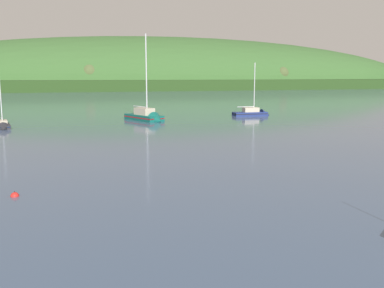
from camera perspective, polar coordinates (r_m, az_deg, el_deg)
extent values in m
cube|color=#27431B|center=(240.51, -10.86, 7.81)|extent=(472.03, 75.83, 5.36)
ellipsoid|color=#38602D|center=(271.19, -3.58, 7.53)|extent=(378.03, 94.77, 62.38)
sphere|color=#4C5B33|center=(227.60, -13.56, 9.18)|extent=(9.68, 9.68, 9.68)
sphere|color=#4C5B33|center=(257.44, 11.87, 9.14)|extent=(8.80, 8.80, 8.80)
cube|color=navy|center=(83.77, 7.75, 3.86)|extent=(6.60, 2.39, 1.20)
cone|color=navy|center=(85.12, 9.79, 3.89)|extent=(1.66, 2.28, 2.27)
cube|color=black|center=(83.75, 7.75, 4.04)|extent=(6.60, 2.41, 0.15)
cube|color=#BCB299|center=(83.75, 7.87, 4.57)|extent=(2.97, 1.62, 0.88)
cylinder|color=silver|center=(83.78, 8.35, 7.49)|extent=(0.17, 0.17, 9.43)
cylinder|color=silver|center=(83.29, 7.20, 4.96)|extent=(3.46, 0.14, 0.13)
cube|color=#232328|center=(69.91, -24.02, 2.06)|extent=(2.99, 5.57, 1.02)
cone|color=#232328|center=(67.29, -23.88, 1.82)|extent=(2.11, 1.67, 1.88)
cube|color=navy|center=(69.88, -24.03, 2.26)|extent=(3.01, 5.57, 0.12)
cube|color=#BCB299|center=(69.70, -24.05, 2.70)|extent=(1.79, 2.60, 0.58)
cylinder|color=silver|center=(68.92, -24.20, 5.37)|extent=(0.14, 0.14, 7.15)
cylinder|color=silver|center=(70.51, -24.12, 3.12)|extent=(0.67, 2.74, 0.11)
cube|color=#0F564C|center=(75.25, -6.46, 3.36)|extent=(6.09, 8.73, 1.48)
cone|color=#0F564C|center=(71.87, -4.66, 3.11)|extent=(3.47, 3.05, 2.88)
cube|color=maroon|center=(75.22, -6.47, 3.59)|extent=(6.12, 8.74, 0.19)
cube|color=#BCB299|center=(74.96, -6.40, 4.36)|extent=(3.37, 4.21, 1.19)
cylinder|color=silver|center=(74.01, -6.13, 9.17)|extent=(0.21, 0.21, 13.75)
cylinder|color=silver|center=(76.02, -6.96, 4.98)|extent=(1.92, 4.01, 0.17)
sphere|color=red|center=(30.22, -22.62, -6.47)|extent=(0.55, 0.55, 0.55)
cylinder|color=black|center=(30.14, -22.66, -5.90)|extent=(0.04, 0.04, 0.08)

